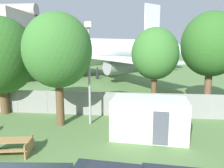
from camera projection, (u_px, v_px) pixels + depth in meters
name	position (u px, v px, depth m)	size (l,w,h in m)	color
perimeter_fence	(78.00, 103.00, 17.23)	(56.07, 0.07, 1.89)	gray
airplane	(81.00, 53.00, 37.06)	(38.52, 35.06, 13.92)	white
portable_cabin	(149.00, 118.00, 13.01)	(4.55, 2.77, 2.34)	silver
picnic_bench_open_grass	(11.00, 145.00, 10.96)	(2.20, 1.73, 0.76)	#A37A47
tree_near_hangar	(58.00, 51.00, 14.24)	(4.48, 4.48, 7.58)	brown
tree_left_of_cabin	(155.00, 54.00, 16.81)	(3.64, 3.64, 6.81)	brown
tree_behind_benches	(211.00, 45.00, 17.44)	(4.70, 4.70, 8.12)	brown
tree_far_right	(1.00, 56.00, 16.92)	(5.44, 5.44, 7.66)	brown
light_mast	(89.00, 62.00, 14.62)	(0.44, 0.44, 6.95)	#99999E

